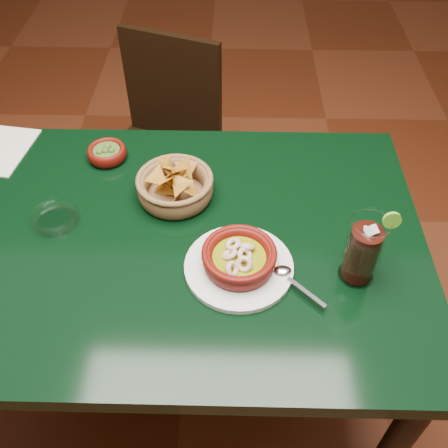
{
  "coord_description": "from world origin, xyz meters",
  "views": [
    {
      "loc": [
        0.16,
        -0.76,
        1.6
      ],
      "look_at": [
        0.14,
        -0.02,
        0.81
      ],
      "focal_mm": 40.0,
      "sensor_mm": 36.0,
      "label": 1
    }
  ],
  "objects_px": {
    "shrimp_plate": "(239,260)",
    "cola_drink": "(363,250)",
    "dining_table": "(167,262)",
    "chip_basket": "(175,186)",
    "dining_chair": "(163,146)"
  },
  "relations": [
    {
      "from": "shrimp_plate",
      "to": "chip_basket",
      "type": "height_order",
      "value": "chip_basket"
    },
    {
      "from": "dining_table",
      "to": "chip_basket",
      "type": "relative_size",
      "value": 5.49
    },
    {
      "from": "dining_chair",
      "to": "shrimp_plate",
      "type": "relative_size",
      "value": 2.86
    },
    {
      "from": "shrimp_plate",
      "to": "chip_basket",
      "type": "relative_size",
      "value": 1.34
    },
    {
      "from": "shrimp_plate",
      "to": "cola_drink",
      "type": "height_order",
      "value": "cola_drink"
    },
    {
      "from": "dining_chair",
      "to": "shrimp_plate",
      "type": "height_order",
      "value": "dining_chair"
    },
    {
      "from": "dining_chair",
      "to": "dining_table",
      "type": "bearing_deg",
      "value": -81.71
    },
    {
      "from": "dining_table",
      "to": "dining_chair",
      "type": "bearing_deg",
      "value": 98.29
    },
    {
      "from": "chip_basket",
      "to": "shrimp_plate",
      "type": "bearing_deg",
      "value": -54.97
    },
    {
      "from": "dining_table",
      "to": "chip_basket",
      "type": "bearing_deg",
      "value": 81.83
    },
    {
      "from": "dining_table",
      "to": "chip_basket",
      "type": "xyz_separation_m",
      "value": [
        0.02,
        0.13,
        0.13
      ]
    },
    {
      "from": "dining_table",
      "to": "chip_basket",
      "type": "distance_m",
      "value": 0.18
    },
    {
      "from": "shrimp_plate",
      "to": "cola_drink",
      "type": "relative_size",
      "value": 1.56
    },
    {
      "from": "dining_chair",
      "to": "chip_basket",
      "type": "height_order",
      "value": "chip_basket"
    },
    {
      "from": "shrimp_plate",
      "to": "cola_drink",
      "type": "xyz_separation_m",
      "value": [
        0.25,
        -0.01,
        0.05
      ]
    }
  ]
}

